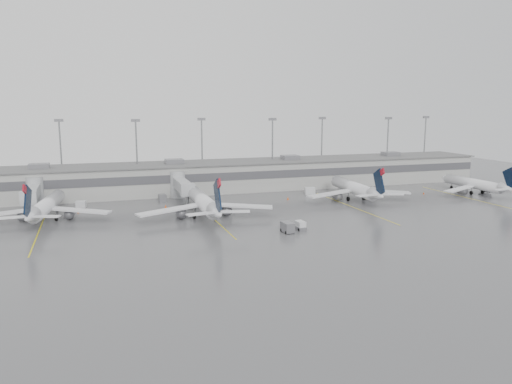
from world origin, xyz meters
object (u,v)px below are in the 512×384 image
object	(u,v)px
jet_far_left	(45,206)
jet_far_right	(476,184)
jet_mid_left	(204,202)
baggage_tug	(300,226)
jet_mid_right	(355,188)

from	to	relation	value
jet_far_left	jet_far_right	world-z (taller)	jet_far_left
jet_far_left	jet_mid_left	xyz separation A→B (m)	(32.76, -7.53, 0.24)
jet_far_right	baggage_tug	bearing A→B (deg)	-161.37
jet_mid_left	jet_far_right	world-z (taller)	jet_mid_left
jet_far_right	jet_far_left	bearing A→B (deg)	177.97
jet_far_left	jet_mid_right	xyz separation A→B (m)	(74.32, -0.06, 0.03)
jet_mid_right	jet_far_right	distance (m)	36.48
jet_far_left	baggage_tug	distance (m)	54.23
baggage_tug	jet_far_left	bearing A→B (deg)	148.69
jet_mid_left	jet_far_right	xyz separation A→B (m)	(77.97, 5.12, -0.55)
jet_far_left	jet_mid_right	bearing A→B (deg)	8.54
jet_far_left	jet_far_right	size ratio (longest dim) A/B	1.11
jet_far_right	jet_mid_right	bearing A→B (deg)	175.53
jet_far_left	jet_mid_left	world-z (taller)	jet_mid_left
jet_far_right	baggage_tug	world-z (taller)	jet_far_right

